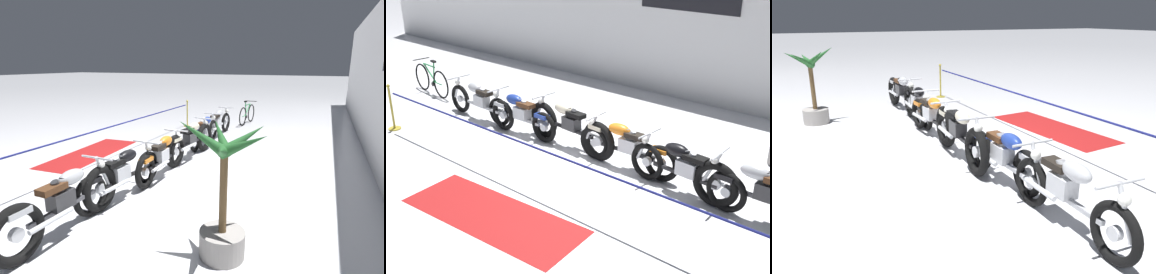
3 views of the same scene
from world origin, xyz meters
TOP-DOWN VIEW (x-y plane):
  - ground_plane at (0.00, 0.00)m, footprint 120.00×120.00m
  - back_wall at (-0.00, 5.12)m, footprint 28.00×0.29m
  - motorcycle_silver_0 at (-3.30, 0.53)m, footprint 2.36×0.62m
  - motorcycle_blue_1 at (-2.00, 0.58)m, footprint 2.09×0.62m
  - motorcycle_cream_2 at (-0.68, 0.70)m, footprint 2.40×0.62m
  - motorcycle_orange_3 at (0.76, 0.66)m, footprint 2.16×0.62m
  - motorcycle_black_4 at (2.04, 0.53)m, footprint 2.25×0.62m
  - motorcycle_silver_5 at (3.38, 0.51)m, footprint 2.33×0.62m
  - bicycle at (-5.88, 0.93)m, footprint 1.77×0.48m
  - stanchion_far_left at (-1.28, -1.11)m, footprint 8.84×0.28m
  - floor_banner at (0.10, -2.03)m, footprint 3.20×1.39m

SIDE VIEW (x-z plane):
  - ground_plane at x=0.00m, z-range 0.00..0.00m
  - floor_banner at x=0.10m, z-range 0.00..0.01m
  - bicycle at x=-5.88m, z-range -0.09..0.89m
  - motorcycle_orange_3 at x=0.76m, z-range -0.01..0.91m
  - motorcycle_blue_1 at x=-2.00m, z-range 0.00..0.91m
  - motorcycle_silver_0 at x=-3.30m, z-range 0.00..0.92m
  - motorcycle_black_4 at x=2.04m, z-range 0.00..0.93m
  - motorcycle_cream_2 at x=-0.68m, z-range -0.01..0.97m
  - motorcycle_silver_5 at x=3.38m, z-range -0.01..0.97m
  - stanchion_far_left at x=-1.28m, z-range 0.19..1.25m
  - back_wall at x=0.00m, z-range 0.00..4.20m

